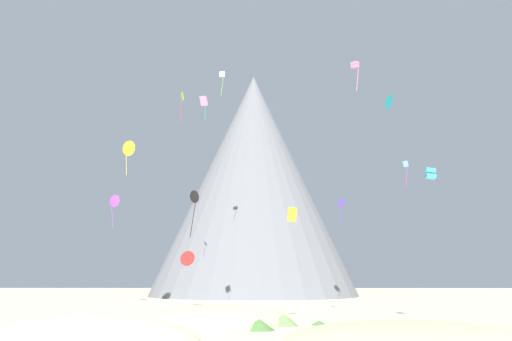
{
  "coord_description": "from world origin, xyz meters",
  "views": [
    {
      "loc": [
        -1.04,
        -27.52,
        4.46
      ],
      "look_at": [
        -2.19,
        49.94,
        21.29
      ],
      "focal_mm": 34.76,
      "sensor_mm": 36.0,
      "label": 1
    }
  ],
  "objects_px": {
    "kite_pink_high": "(355,65)",
    "kite_yellow_mid": "(128,148)",
    "kite_gold_low": "(292,215)",
    "bush_far_right": "(284,320)",
    "bush_near_right": "(319,323)",
    "kite_white_high": "(222,77)",
    "kite_blue_mid": "(406,167)",
    "kite_rainbow_high": "(204,102)",
    "kite_red_low": "(187,258)",
    "kite_lime_high": "(182,100)",
    "kite_black_mid": "(194,198)",
    "kite_cyan_mid": "(430,174)",
    "bush_ridge_crest": "(259,325)",
    "kite_indigo_mid": "(341,206)",
    "rock_massif": "(258,191)",
    "kite_teal_high": "(390,102)",
    "kite_violet_mid": "(114,201)"
  },
  "relations": [
    {
      "from": "kite_pink_high",
      "to": "kite_yellow_mid",
      "type": "xyz_separation_m",
      "value": [
        -36.79,
        9.31,
        -10.54
      ]
    },
    {
      "from": "kite_pink_high",
      "to": "kite_red_low",
      "type": "bearing_deg",
      "value": -149.54
    },
    {
      "from": "kite_violet_mid",
      "to": "kite_indigo_mid",
      "type": "bearing_deg",
      "value": -5.31
    },
    {
      "from": "kite_rainbow_high",
      "to": "kite_red_low",
      "type": "xyz_separation_m",
      "value": [
        -3.07,
        8.36,
        -22.71
      ]
    },
    {
      "from": "kite_red_low",
      "to": "bush_ridge_crest",
      "type": "bearing_deg",
      "value": 77.82
    },
    {
      "from": "kite_rainbow_high",
      "to": "kite_cyan_mid",
      "type": "height_order",
      "value": "kite_rainbow_high"
    },
    {
      "from": "kite_gold_low",
      "to": "kite_red_low",
      "type": "height_order",
      "value": "kite_gold_low"
    },
    {
      "from": "kite_cyan_mid",
      "to": "rock_massif",
      "type": "bearing_deg",
      "value": 17.14
    },
    {
      "from": "bush_ridge_crest",
      "to": "kite_rainbow_high",
      "type": "distance_m",
      "value": 39.79
    },
    {
      "from": "bush_near_right",
      "to": "kite_white_high",
      "type": "distance_m",
      "value": 55.75
    },
    {
      "from": "bush_near_right",
      "to": "kite_lime_high",
      "type": "xyz_separation_m",
      "value": [
        -19.56,
        31.8,
        34.73
      ]
    },
    {
      "from": "kite_red_low",
      "to": "kite_lime_high",
      "type": "height_order",
      "value": "kite_lime_high"
    },
    {
      "from": "bush_near_right",
      "to": "kite_rainbow_high",
      "type": "height_order",
      "value": "kite_rainbow_high"
    },
    {
      "from": "kite_indigo_mid",
      "to": "kite_teal_high",
      "type": "distance_m",
      "value": 28.65
    },
    {
      "from": "kite_rainbow_high",
      "to": "kite_blue_mid",
      "type": "bearing_deg",
      "value": -124.87
    },
    {
      "from": "kite_violet_mid",
      "to": "kite_yellow_mid",
      "type": "relative_size",
      "value": 1.0
    },
    {
      "from": "kite_teal_high",
      "to": "kite_yellow_mid",
      "type": "bearing_deg",
      "value": 77.76
    },
    {
      "from": "kite_black_mid",
      "to": "kite_cyan_mid",
      "type": "bearing_deg",
      "value": 18.49
    },
    {
      "from": "kite_rainbow_high",
      "to": "kite_lime_high",
      "type": "bearing_deg",
      "value": -36.9
    },
    {
      "from": "bush_far_right",
      "to": "kite_indigo_mid",
      "type": "relative_size",
      "value": 0.74
    },
    {
      "from": "kite_indigo_mid",
      "to": "kite_gold_low",
      "type": "relative_size",
      "value": 2.32
    },
    {
      "from": "bush_near_right",
      "to": "kite_white_high",
      "type": "xyz_separation_m",
      "value": [
        -12.94,
        35.92,
        40.62
      ]
    },
    {
      "from": "bush_far_right",
      "to": "kite_red_low",
      "type": "xyz_separation_m",
      "value": [
        -13.88,
        29.23,
        6.93
      ]
    },
    {
      "from": "kite_white_high",
      "to": "kite_black_mid",
      "type": "relative_size",
      "value": 0.84
    },
    {
      "from": "kite_white_high",
      "to": "kite_blue_mid",
      "type": "distance_m",
      "value": 37.37
    },
    {
      "from": "bush_near_right",
      "to": "kite_cyan_mid",
      "type": "distance_m",
      "value": 18.63
    },
    {
      "from": "bush_near_right",
      "to": "bush_far_right",
      "type": "xyz_separation_m",
      "value": [
        -3.42,
        -0.75,
        0.33
      ]
    },
    {
      "from": "kite_cyan_mid",
      "to": "kite_gold_low",
      "type": "bearing_deg",
      "value": 78.92
    },
    {
      "from": "bush_far_right",
      "to": "kite_pink_high",
      "type": "height_order",
      "value": "kite_pink_high"
    },
    {
      "from": "kite_teal_high",
      "to": "kite_rainbow_high",
      "type": "bearing_deg",
      "value": 96.24
    },
    {
      "from": "kite_blue_mid",
      "to": "kite_cyan_mid",
      "type": "relative_size",
      "value": 4.19
    },
    {
      "from": "kite_lime_high",
      "to": "kite_black_mid",
      "type": "bearing_deg",
      "value": 33.17
    },
    {
      "from": "kite_red_low",
      "to": "kite_black_mid",
      "type": "bearing_deg",
      "value": 69.06
    },
    {
      "from": "bush_near_right",
      "to": "rock_massif",
      "type": "xyz_separation_m",
      "value": [
        -6.8,
        79.71,
        26.76
      ]
    },
    {
      "from": "rock_massif",
      "to": "kite_white_high",
      "type": "bearing_deg",
      "value": -97.98
    },
    {
      "from": "kite_blue_mid",
      "to": "kite_gold_low",
      "type": "bearing_deg",
      "value": 114.02
    },
    {
      "from": "bush_ridge_crest",
      "to": "kite_rainbow_high",
      "type": "xyz_separation_m",
      "value": [
        -8.48,
        25.09,
        29.69
      ]
    },
    {
      "from": "kite_indigo_mid",
      "to": "kite_blue_mid",
      "type": "relative_size",
      "value": 0.79
    },
    {
      "from": "bush_far_right",
      "to": "rock_massif",
      "type": "height_order",
      "value": "rock_massif"
    },
    {
      "from": "kite_indigo_mid",
      "to": "kite_yellow_mid",
      "type": "height_order",
      "value": "kite_yellow_mid"
    },
    {
      "from": "kite_pink_high",
      "to": "kite_white_high",
      "type": "bearing_deg",
      "value": -168.0
    },
    {
      "from": "bush_ridge_crest",
      "to": "kite_lime_high",
      "type": "bearing_deg",
      "value": 110.57
    },
    {
      "from": "kite_gold_low",
      "to": "kite_black_mid",
      "type": "xyz_separation_m",
      "value": [
        -11.45,
        5.59,
        2.68
      ]
    },
    {
      "from": "bush_far_right",
      "to": "kite_violet_mid",
      "type": "xyz_separation_m",
      "value": [
        -28.19,
        36.5,
        17.1
      ]
    },
    {
      "from": "kite_gold_low",
      "to": "bush_far_right",
      "type": "bearing_deg",
      "value": -54.89
    },
    {
      "from": "kite_black_mid",
      "to": "kite_yellow_mid",
      "type": "xyz_separation_m",
      "value": [
        -14.31,
        21.39,
        11.92
      ]
    },
    {
      "from": "kite_rainbow_high",
      "to": "kite_red_low",
      "type": "distance_m",
      "value": 24.39
    },
    {
      "from": "kite_blue_mid",
      "to": "kite_yellow_mid",
      "type": "height_order",
      "value": "kite_yellow_mid"
    },
    {
      "from": "kite_blue_mid",
      "to": "kite_teal_high",
      "type": "distance_m",
      "value": 12.49
    },
    {
      "from": "bush_near_right",
      "to": "kite_yellow_mid",
      "type": "height_order",
      "value": "kite_yellow_mid"
    }
  ]
}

